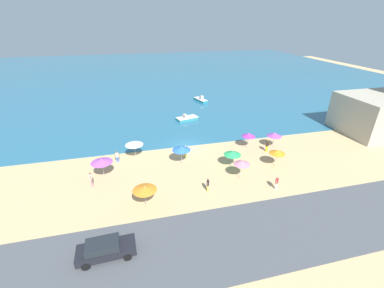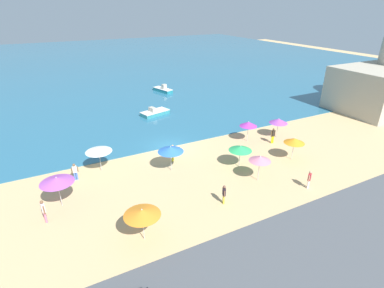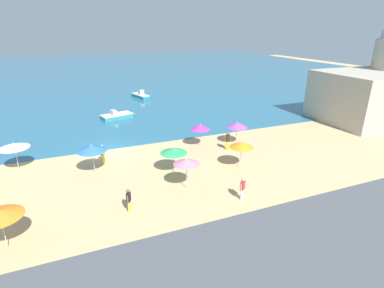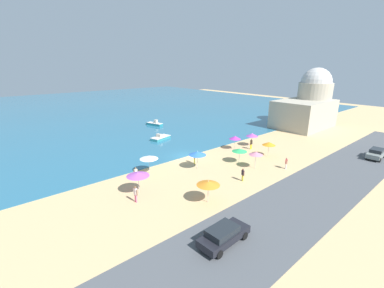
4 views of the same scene
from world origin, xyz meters
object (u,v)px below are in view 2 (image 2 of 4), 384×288
Objects in this scene: beach_umbrella_0 at (99,150)px; beach_umbrella_4 at (240,148)px; beach_umbrella_3 at (57,180)px; beach_umbrella_6 at (248,124)px; beach_umbrella_5 at (171,149)px; skiff_nearshore at (163,90)px; bather_3 at (44,210)px; skiff_offshore at (155,112)px; beach_umbrella_8 at (279,121)px; bather_0 at (75,171)px; bather_5 at (309,179)px; beach_umbrella_2 at (260,159)px; beach_umbrella_7 at (142,212)px; bather_2 at (273,135)px; bather_1 at (173,152)px; beach_umbrella_1 at (294,141)px; bather_4 at (224,193)px.

beach_umbrella_4 is (11.67, -5.15, -0.26)m from beach_umbrella_0.
beach_umbrella_3 is 19.88m from beach_umbrella_6.
skiff_nearshore is at bearing 69.32° from beach_umbrella_5.
beach_umbrella_3 is 2.28m from bather_3.
beach_umbrella_0 is 15.60m from skiff_offshore.
beach_umbrella_3 reaches higher than beach_umbrella_6.
beach_umbrella_8 is 21.84m from bather_0.
beach_umbrella_5 is 1.06× the size of beach_umbrella_8.
bather_3 is 20.30m from bather_5.
beach_umbrella_0 is 1.52× the size of bather_0.
beach_umbrella_4 is at bearing 0.99° from bather_3.
beach_umbrella_2 is 1.10× the size of beach_umbrella_4.
beach_umbrella_0 is at bearing 47.53° from bather_3.
beach_umbrella_8 is at bearing 62.12° from bather_5.
beach_umbrella_0 is 10.23m from beach_umbrella_7.
beach_umbrella_8 is at bearing -10.32° from beach_umbrella_6.
beach_umbrella_4 is 6.86m from bather_2.
beach_umbrella_8 is at bearing -0.97° from bather_1.
beach_umbrella_0 is 1.03× the size of beach_umbrella_1.
beach_umbrella_7 is 10.85m from bather_1.
beach_umbrella_0 is 0.55× the size of skiff_nearshore.
beach_umbrella_0 is at bearing 145.89° from beach_umbrella_2.
beach_umbrella_2 reaches higher than bather_1.
beach_umbrella_2 is at bearing -14.34° from beach_umbrella_3.
beach_umbrella_3 reaches higher than bather_0.
beach_umbrella_1 is 1.45× the size of bather_5.
bather_0 is at bearing 137.48° from bather_4.
beach_umbrella_2 reaches higher than beach_umbrella_6.
skiff_nearshore is (15.29, 22.50, -1.72)m from beach_umbrella_0.
bather_0 is (-19.38, 5.78, -1.14)m from beach_umbrella_1.
bather_5 is at bearing -62.27° from beach_umbrella_4.
bather_4 is (-9.85, -2.96, -1.14)m from beach_umbrella_1.
beach_umbrella_8 is 1.45× the size of bather_4.
skiff_offshore is (9.83, 11.98, -1.77)m from beach_umbrella_0.
beach_umbrella_2 reaches higher than beach_umbrella_4.
beach_umbrella_8 reaches higher than bather_2.
bather_4 is at bearing -147.62° from bather_2.
beach_umbrella_7 is 6.86m from bather_4.
bather_3 is at bearing 162.38° from bather_4.
bather_3 is at bearing 139.26° from beach_umbrella_7.
bather_2 is 12.67m from bather_4.
beach_umbrella_0 reaches higher than bather_3.
beach_umbrella_5 is 1.37× the size of bather_3.
bather_3 is (-10.70, -2.57, -1.14)m from beach_umbrella_5.
beach_umbrella_7 is 19.04m from bather_2.
beach_umbrella_6 reaches higher than bather_0.
beach_umbrella_0 reaches higher than bather_0.
beach_umbrella_4 reaches higher than skiff_nearshore.
beach_umbrella_8 reaches higher than bather_4.
skiff_offshore is at bearing 46.04° from bather_0.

